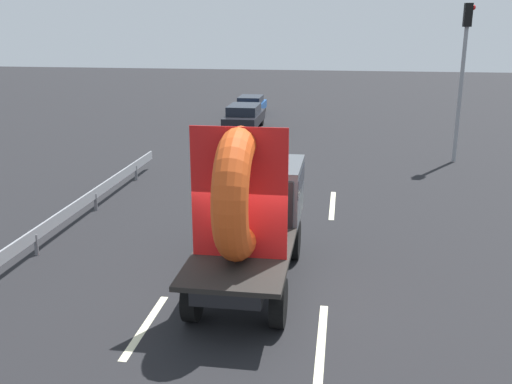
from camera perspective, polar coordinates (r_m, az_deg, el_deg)
name	(u,v)px	position (r m, az deg, el deg)	size (l,w,h in m)	color
ground_plane	(253,302)	(12.54, -0.32, -10.68)	(120.00, 120.00, 0.00)	black
flatbed_truck	(252,203)	(12.95, -0.41, -1.11)	(2.02, 5.47, 3.81)	black
distant_sedan	(244,116)	(31.95, -1.17, 7.44)	(1.75, 4.09, 1.33)	black
traffic_light	(463,62)	(25.36, 19.65, 11.90)	(0.42, 0.36, 6.38)	gray
guardrail	(68,213)	(17.20, -17.92, -1.93)	(0.10, 14.64, 0.71)	gray
lane_dash_left_near	(145,326)	(11.82, -10.77, -12.75)	(2.51, 0.16, 0.01)	beige
lane_dash_left_far	(227,202)	(19.04, -2.85, -1.03)	(2.96, 0.16, 0.01)	beige
lane_dash_right_near	(321,341)	(11.21, 6.41, -14.30)	(2.80, 0.16, 0.01)	beige
lane_dash_right_far	(332,205)	(18.92, 7.50, -1.27)	(2.98, 0.16, 0.01)	beige
oncoming_car	(251,105)	(36.97, -0.51, 8.54)	(1.54, 3.60, 1.17)	black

